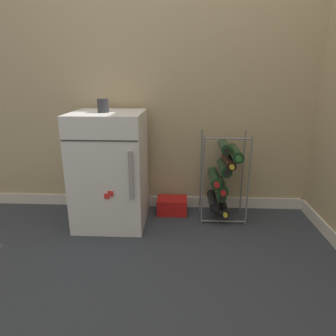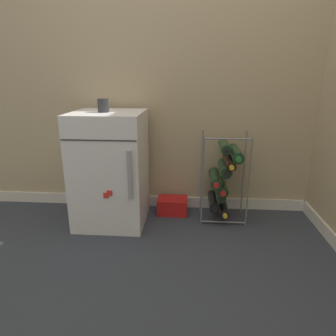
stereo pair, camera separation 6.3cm
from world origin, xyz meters
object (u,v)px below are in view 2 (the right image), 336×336
object	(u,v)px
wine_rack	(223,177)
soda_box	(172,206)
fridge_top_cup	(103,105)
mini_fridge	(111,169)

from	to	relation	value
wine_rack	soda_box	world-z (taller)	wine_rack
wine_rack	fridge_top_cup	size ratio (longest dim) A/B	7.35
wine_rack	soda_box	xyz separation A→B (m)	(-0.38, 0.06, -0.27)
mini_fridge	wine_rack	xyz separation A→B (m)	(0.83, 0.10, -0.08)
fridge_top_cup	wine_rack	bearing A→B (deg)	8.18
fridge_top_cup	soda_box	bearing A→B (deg)	21.33
soda_box	wine_rack	bearing A→B (deg)	-8.86
fridge_top_cup	mini_fridge	bearing A→B (deg)	55.30
soda_box	fridge_top_cup	world-z (taller)	fridge_top_cup
soda_box	fridge_top_cup	distance (m)	0.95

